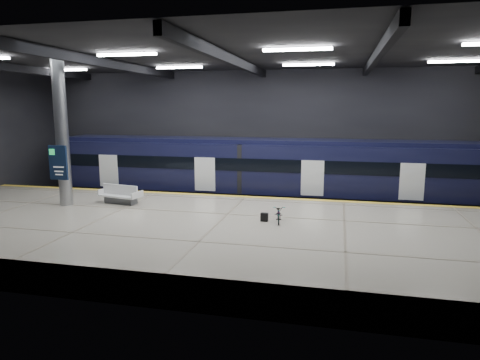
% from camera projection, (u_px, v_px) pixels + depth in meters
% --- Properties ---
extents(ground, '(30.00, 30.00, 0.00)m').
position_uv_depth(ground, '(233.00, 232.00, 19.94)').
color(ground, black).
rests_on(ground, ground).
extents(room_shell, '(30.10, 16.10, 8.05)m').
position_uv_depth(room_shell, '(233.00, 108.00, 18.98)').
color(room_shell, black).
rests_on(room_shell, ground).
extents(platform, '(30.00, 11.00, 1.10)m').
position_uv_depth(platform, '(218.00, 236.00, 17.45)').
color(platform, beige).
rests_on(platform, ground).
extents(safety_strip, '(30.00, 0.40, 0.01)m').
position_uv_depth(safety_strip, '(246.00, 197.00, 22.40)').
color(safety_strip, yellow).
rests_on(safety_strip, platform).
extents(rails, '(30.00, 1.52, 0.16)m').
position_uv_depth(rails, '(255.00, 204.00, 25.21)').
color(rails, gray).
rests_on(rails, ground).
extents(train, '(29.40, 2.84, 3.79)m').
position_uv_depth(train, '(293.00, 172.00, 24.40)').
color(train, black).
rests_on(train, ground).
extents(bench, '(2.22, 1.26, 0.92)m').
position_uv_depth(bench, '(121.00, 197.00, 20.82)').
color(bench, '#595B60').
rests_on(bench, platform).
extents(bicycle, '(0.68, 1.43, 0.72)m').
position_uv_depth(bicycle, '(279.00, 214.00, 17.41)').
color(bicycle, '#99999E').
rests_on(bicycle, platform).
extents(pannier_bag, '(0.31, 0.20, 0.35)m').
position_uv_depth(pannier_bag, '(264.00, 217.00, 17.57)').
color(pannier_bag, black).
rests_on(pannier_bag, platform).
extents(info_column, '(0.90, 0.78, 6.90)m').
position_uv_depth(info_column, '(62.00, 135.00, 19.97)').
color(info_column, '#9EA0A5').
rests_on(info_column, platform).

